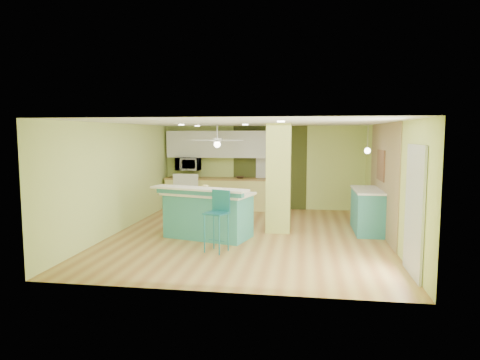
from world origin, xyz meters
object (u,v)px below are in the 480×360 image
object	(u,v)px
side_counter	(368,210)
canister	(205,189)
bar_stool	(218,211)
peninsula	(208,214)
fruit_bowl	(240,177)

from	to	relation	value
side_counter	canister	size ratio (longest dim) A/B	9.81
bar_stool	side_counter	world-z (taller)	bar_stool
bar_stool	peninsula	bearing A→B (deg)	133.49
bar_stool	canister	bearing A→B (deg)	135.61
peninsula	side_counter	size ratio (longest dim) A/B	1.45
side_counter	fruit_bowl	distance (m)	4.15
peninsula	canister	world-z (taller)	canister
peninsula	fruit_bowl	xyz separation A→B (m)	(0.18, 3.50, 0.44)
peninsula	fruit_bowl	size ratio (longest dim) A/B	8.67
side_counter	canister	xyz separation A→B (m)	(-3.60, -1.06, 0.57)
fruit_bowl	canister	size ratio (longest dim) A/B	1.64
peninsula	canister	bearing A→B (deg)	169.26
bar_stool	side_counter	xyz separation A→B (m)	(3.09, 2.13, -0.29)
bar_stool	canister	xyz separation A→B (m)	(-0.50, 1.07, 0.28)
canister	side_counter	bearing A→B (deg)	16.45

